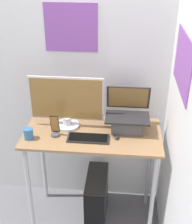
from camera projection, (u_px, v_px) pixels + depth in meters
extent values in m
cube|color=silver|center=(97.00, 68.00, 2.52)|extent=(6.00, 0.05, 2.60)
cube|color=purple|center=(71.00, 28.00, 2.36)|extent=(0.41, 0.01, 0.37)
cube|color=silver|center=(186.00, 106.00, 1.93)|extent=(0.05, 6.00, 2.60)
cube|color=purple|center=(183.00, 63.00, 1.94)|extent=(0.01, 0.56, 0.36)
cube|color=#936D47|center=(92.00, 133.00, 2.41)|extent=(1.06, 0.53, 0.02)
cylinder|color=#B7B7BC|center=(30.00, 193.00, 2.47)|extent=(0.03, 0.03, 0.88)
cylinder|color=#B7B7BC|center=(152.00, 202.00, 2.39)|extent=(0.03, 0.03, 0.88)
cylinder|color=#B7B7BC|center=(43.00, 159.00, 2.86)|extent=(0.03, 0.03, 0.88)
cylinder|color=#B7B7BC|center=(149.00, 166.00, 2.78)|extent=(0.03, 0.03, 0.88)
cube|color=#4C4C51|center=(127.00, 125.00, 2.40)|extent=(0.23, 0.15, 0.11)
cube|color=#262628|center=(127.00, 118.00, 2.36)|extent=(0.34, 0.21, 0.02)
cube|color=#262628|center=(128.00, 97.00, 2.43)|extent=(0.34, 0.06, 0.20)
cube|color=olive|center=(128.00, 98.00, 2.42)|extent=(0.30, 0.05, 0.18)
cylinder|color=silver|center=(68.00, 125.00, 2.48)|extent=(0.19, 0.19, 0.02)
cylinder|color=silver|center=(67.00, 121.00, 2.46)|extent=(0.06, 0.06, 0.06)
cube|color=silver|center=(66.00, 99.00, 2.38)|extent=(0.57, 0.01, 0.35)
cube|color=olive|center=(66.00, 99.00, 2.37)|extent=(0.55, 0.01, 0.33)
cube|color=black|center=(88.00, 138.00, 2.32)|extent=(0.31, 0.13, 0.01)
cube|color=black|center=(88.00, 137.00, 2.32)|extent=(0.29, 0.11, 0.00)
ellipsoid|color=#262626|center=(117.00, 137.00, 2.32)|extent=(0.03, 0.05, 0.02)
cylinder|color=#4C4C51|center=(55.00, 135.00, 2.36)|extent=(0.07, 0.07, 0.02)
cube|color=black|center=(55.00, 124.00, 2.33)|extent=(0.07, 0.04, 0.15)
cube|color=olive|center=(55.00, 124.00, 2.33)|extent=(0.06, 0.03, 0.14)
cube|color=black|center=(97.00, 198.00, 2.73)|extent=(0.17, 0.43, 0.45)
cube|color=black|center=(94.00, 217.00, 2.54)|extent=(0.16, 0.01, 0.43)
cylinder|color=#336699|center=(28.00, 134.00, 2.31)|extent=(0.07, 0.07, 0.08)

